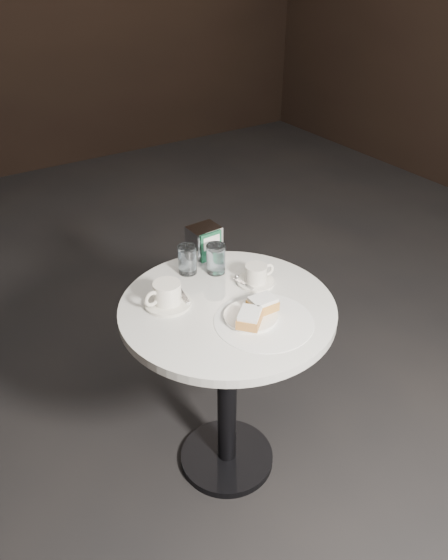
% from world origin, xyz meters
% --- Properties ---
extents(ground, '(7.00, 7.00, 0.00)m').
position_xyz_m(ground, '(0.00, 0.00, 0.00)').
color(ground, black).
rests_on(ground, ground).
extents(cafe_table, '(0.70, 0.70, 0.74)m').
position_xyz_m(cafe_table, '(0.00, 0.00, 0.55)').
color(cafe_table, black).
rests_on(cafe_table, ground).
extents(sugar_spill, '(0.34, 0.34, 0.00)m').
position_xyz_m(sugar_spill, '(0.05, -0.13, 0.75)').
color(sugar_spill, white).
rests_on(sugar_spill, cafe_table).
extents(beignet_plate, '(0.22, 0.22, 0.06)m').
position_xyz_m(beignet_plate, '(0.03, -0.11, 0.77)').
color(beignet_plate, white).
rests_on(beignet_plate, cafe_table).
extents(coffee_cup_left, '(0.17, 0.17, 0.08)m').
position_xyz_m(coffee_cup_left, '(-0.16, 0.11, 0.78)').
color(coffee_cup_left, white).
rests_on(coffee_cup_left, cafe_table).
extents(coffee_cup_right, '(0.14, 0.14, 0.07)m').
position_xyz_m(coffee_cup_right, '(0.16, 0.06, 0.77)').
color(coffee_cup_right, white).
rests_on(coffee_cup_right, cafe_table).
extents(water_glass_left, '(0.08, 0.08, 0.10)m').
position_xyz_m(water_glass_left, '(-0.01, 0.24, 0.80)').
color(water_glass_left, silver).
rests_on(water_glass_left, cafe_table).
extents(water_glass_right, '(0.08, 0.08, 0.11)m').
position_xyz_m(water_glass_right, '(0.08, 0.19, 0.80)').
color(water_glass_right, white).
rests_on(water_glass_right, cafe_table).
extents(napkin_dispenser, '(0.11, 0.10, 0.13)m').
position_xyz_m(napkin_dispenser, '(0.09, 0.30, 0.81)').
color(napkin_dispenser, silver).
rests_on(napkin_dispenser, cafe_table).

